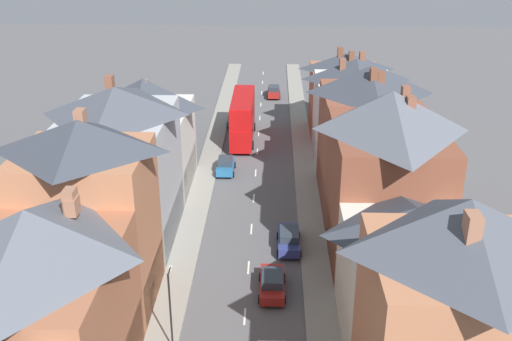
# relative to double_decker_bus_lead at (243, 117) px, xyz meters

# --- Properties ---
(pavement_left) EXTENTS (2.20, 104.00, 0.14)m
(pavement_left) POSITION_rel_double_decker_bus_lead_xyz_m (-3.29, -13.69, -2.75)
(pavement_left) COLOR gray
(pavement_left) RESTS_ON ground
(pavement_right) EXTENTS (2.20, 104.00, 0.14)m
(pavement_right) POSITION_rel_double_decker_bus_lead_xyz_m (6.91, -13.69, -2.75)
(pavement_right) COLOR gray
(pavement_right) RESTS_ON ground
(centre_line_dashes) EXTENTS (0.14, 97.80, 0.01)m
(centre_line_dashes) POSITION_rel_double_decker_bus_lead_xyz_m (1.81, -15.69, -2.81)
(centre_line_dashes) COLOR silver
(centre_line_dashes) RESTS_ON ground
(terrace_row_left) EXTENTS (8.00, 56.11, 13.59)m
(terrace_row_left) POSITION_rel_double_decker_bus_lead_xyz_m (-8.38, -35.89, 2.96)
(terrace_row_left) COLOR brown
(terrace_row_left) RESTS_ON ground
(terrace_row_right) EXTENTS (8.00, 72.15, 13.59)m
(terrace_row_right) POSITION_rel_double_decker_bus_lead_xyz_m (11.99, -29.00, 2.89)
(terrace_row_right) COLOR silver
(terrace_row_right) RESTS_ON ground
(double_decker_bus_lead) EXTENTS (2.74, 10.80, 5.30)m
(double_decker_bus_lead) POSITION_rel_double_decker_bus_lead_xyz_m (0.00, 0.00, 0.00)
(double_decker_bus_lead) COLOR #B70F0F
(double_decker_bus_lead) RESTS_ON ground
(car_near_blue) EXTENTS (1.90, 4.24, 1.63)m
(car_near_blue) POSITION_rel_double_decker_bus_lead_xyz_m (-1.29, 5.72, -1.99)
(car_near_blue) COLOR #4C515B
(car_near_blue) RESTS_ON ground
(car_near_silver) EXTENTS (1.90, 3.98, 1.66)m
(car_near_silver) POSITION_rel_double_decker_bus_lead_xyz_m (-1.29, -9.72, -1.98)
(car_near_silver) COLOR #236093
(car_near_silver) RESTS_ON ground
(car_mid_white) EXTENTS (1.90, 4.30, 1.58)m
(car_mid_white) POSITION_rel_double_decker_bus_lead_xyz_m (3.61, -30.87, -2.02)
(car_mid_white) COLOR maroon
(car_mid_white) RESTS_ON ground
(car_far_grey) EXTENTS (1.90, 4.23, 1.67)m
(car_far_grey) POSITION_rel_double_decker_bus_lead_xyz_m (3.61, 18.17, -1.97)
(car_far_grey) COLOR maroon
(car_far_grey) RESTS_ON ground
(car_parked_right_b) EXTENTS (1.90, 4.41, 1.65)m
(car_parked_right_b) POSITION_rel_double_decker_bus_lead_xyz_m (4.91, -24.71, -1.99)
(car_parked_right_b) COLOR navy
(car_parked_right_b) RESTS_ON ground
(street_lamp) EXTENTS (0.20, 1.12, 5.50)m
(street_lamp) POSITION_rel_double_decker_bus_lead_xyz_m (-2.44, -36.99, 0.43)
(street_lamp) COLOR black
(street_lamp) RESTS_ON ground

